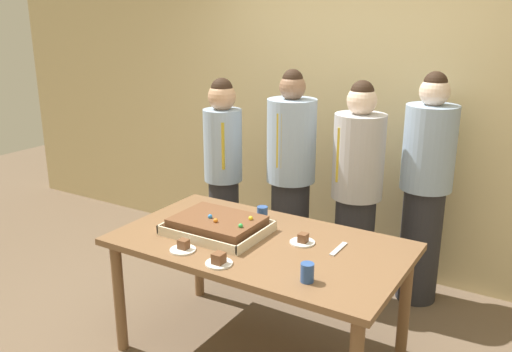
% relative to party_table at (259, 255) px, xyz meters
% --- Properties ---
extents(interior_back_panel, '(8.00, 0.12, 3.00)m').
position_rel_party_table_xyz_m(interior_back_panel, '(0.00, 1.60, 0.80)').
color(interior_back_panel, '#CCB784').
rests_on(interior_back_panel, ground_plane).
extents(party_table, '(1.74, 0.98, 0.78)m').
position_rel_party_table_xyz_m(party_table, '(0.00, 0.00, 0.00)').
color(party_table, brown).
rests_on(party_table, ground_plane).
extents(sheet_cake, '(0.59, 0.46, 0.12)m').
position_rel_party_table_xyz_m(sheet_cake, '(-0.29, -0.02, 0.14)').
color(sheet_cake, beige).
rests_on(sheet_cake, party_table).
extents(plated_slice_near_left, '(0.15, 0.15, 0.07)m').
position_rel_party_table_xyz_m(plated_slice_near_left, '(-0.03, -0.38, 0.11)').
color(plated_slice_near_left, white).
rests_on(plated_slice_near_left, party_table).
extents(plated_slice_near_right, '(0.15, 0.15, 0.07)m').
position_rel_party_table_xyz_m(plated_slice_near_right, '(-0.31, -0.34, 0.11)').
color(plated_slice_near_right, white).
rests_on(plated_slice_near_right, party_table).
extents(plated_slice_far_left, '(0.15, 0.15, 0.06)m').
position_rel_party_table_xyz_m(plated_slice_far_left, '(0.24, 0.11, 0.11)').
color(plated_slice_far_left, white).
rests_on(plated_slice_far_left, party_table).
extents(drink_cup_nearest, '(0.07, 0.07, 0.10)m').
position_rel_party_table_xyz_m(drink_cup_nearest, '(0.47, -0.31, 0.14)').
color(drink_cup_nearest, '#2D5199').
rests_on(drink_cup_nearest, party_table).
extents(drink_cup_middle, '(0.07, 0.07, 0.10)m').
position_rel_party_table_xyz_m(drink_cup_middle, '(-0.15, 0.29, 0.14)').
color(drink_cup_middle, '#2D5199').
rests_on(drink_cup_middle, party_table).
extents(cake_server_utensil, '(0.03, 0.20, 0.01)m').
position_rel_party_table_xyz_m(cake_server_utensil, '(0.45, 0.14, 0.09)').
color(cake_server_utensil, silver).
rests_on(cake_server_utensil, party_table).
extents(person_serving_front, '(0.30, 0.30, 1.63)m').
position_rel_party_table_xyz_m(person_serving_front, '(-0.82, 0.80, 0.17)').
color(person_serving_front, '#28282D').
rests_on(person_serving_front, ground_plane).
extents(person_green_shirt_behind, '(0.37, 0.37, 1.72)m').
position_rel_party_table_xyz_m(person_green_shirt_behind, '(0.65, 1.23, 0.19)').
color(person_green_shirt_behind, '#28282D').
rests_on(person_green_shirt_behind, ground_plane).
extents(person_striped_tie_right, '(0.36, 0.36, 1.72)m').
position_rel_party_table_xyz_m(person_striped_tie_right, '(-0.26, 0.88, 0.19)').
color(person_striped_tie_right, '#28282D').
rests_on(person_striped_tie_right, ground_plane).
extents(person_far_right_suit, '(0.36, 0.36, 1.66)m').
position_rel_party_table_xyz_m(person_far_right_suit, '(0.24, 0.97, 0.16)').
color(person_far_right_suit, '#28282D').
rests_on(person_far_right_suit, ground_plane).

